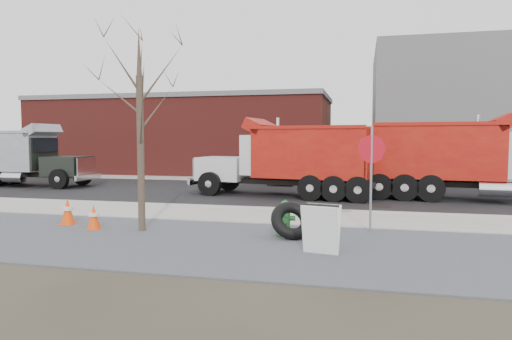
% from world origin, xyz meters
% --- Properties ---
extents(ground, '(120.00, 120.00, 0.00)m').
position_xyz_m(ground, '(0.00, 0.00, 0.00)').
color(ground, '#383328').
rests_on(ground, ground).
extents(gravel_verge, '(60.00, 5.00, 0.03)m').
position_xyz_m(gravel_verge, '(0.00, -3.50, 0.01)').
color(gravel_verge, slate).
rests_on(gravel_verge, ground).
extents(sidewalk, '(60.00, 2.50, 0.06)m').
position_xyz_m(sidewalk, '(0.00, 0.25, 0.03)').
color(sidewalk, '#9E9B93').
rests_on(sidewalk, ground).
extents(curb, '(60.00, 0.15, 0.11)m').
position_xyz_m(curb, '(0.00, 1.55, 0.06)').
color(curb, '#9E9B93').
rests_on(curb, ground).
extents(road, '(60.00, 9.40, 0.02)m').
position_xyz_m(road, '(0.00, 6.30, 0.01)').
color(road, black).
rests_on(road, ground).
extents(far_sidewalk, '(60.00, 2.00, 0.06)m').
position_xyz_m(far_sidewalk, '(0.00, 12.00, 0.03)').
color(far_sidewalk, '#9E9B93').
rests_on(far_sidewalk, ground).
extents(building_grey, '(12.00, 10.00, 8.00)m').
position_xyz_m(building_grey, '(9.00, 18.00, 4.00)').
color(building_grey, slate).
rests_on(building_grey, ground).
extents(building_brick, '(20.20, 8.20, 5.30)m').
position_xyz_m(building_brick, '(-10.00, 17.00, 2.65)').
color(building_brick, maroon).
rests_on(building_brick, ground).
extents(bare_tree, '(3.20, 3.20, 5.20)m').
position_xyz_m(bare_tree, '(-3.20, -2.60, 3.30)').
color(bare_tree, '#382D23').
rests_on(bare_tree, ground).
extents(fire_hydrant, '(0.51, 0.50, 0.90)m').
position_xyz_m(fire_hydrant, '(0.51, -2.34, 0.41)').
color(fire_hydrant, '#2B7130').
rests_on(fire_hydrant, ground).
extents(truck_tire, '(1.30, 1.23, 0.96)m').
position_xyz_m(truck_tire, '(0.70, -2.57, 0.45)').
color(truck_tire, black).
rests_on(truck_tire, ground).
extents(stop_sign, '(0.71, 0.27, 2.73)m').
position_xyz_m(stop_sign, '(2.56, -1.48, 1.86)').
color(stop_sign, gray).
rests_on(stop_sign, ground).
extents(sandwich_board, '(0.82, 0.60, 1.04)m').
position_xyz_m(sandwich_board, '(1.53, -3.92, 0.55)').
color(sandwich_board, white).
rests_on(sandwich_board, ground).
extents(traffic_cone_near, '(0.35, 0.35, 0.67)m').
position_xyz_m(traffic_cone_near, '(-4.53, -2.71, 0.34)').
color(traffic_cone_near, '#FE4408').
rests_on(traffic_cone_near, ground).
extents(traffic_cone_far, '(0.40, 0.40, 0.76)m').
position_xyz_m(traffic_cone_far, '(-5.63, -2.26, 0.38)').
color(traffic_cone_far, '#FE4408').
rests_on(traffic_cone_far, ground).
extents(dump_truck_red_a, '(8.30, 3.00, 3.33)m').
position_xyz_m(dump_truck_red_a, '(6.16, 5.66, 1.69)').
color(dump_truck_red_a, black).
rests_on(dump_truck_red_a, ground).
extents(dump_truck_red_b, '(7.64, 3.11, 3.20)m').
position_xyz_m(dump_truck_red_b, '(-0.53, 5.22, 1.63)').
color(dump_truck_red_b, black).
rests_on(dump_truck_red_b, ground).
extents(dump_truck_grey, '(6.73, 2.12, 3.06)m').
position_xyz_m(dump_truck_grey, '(-14.48, 6.30, 1.57)').
color(dump_truck_grey, black).
rests_on(dump_truck_grey, ground).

